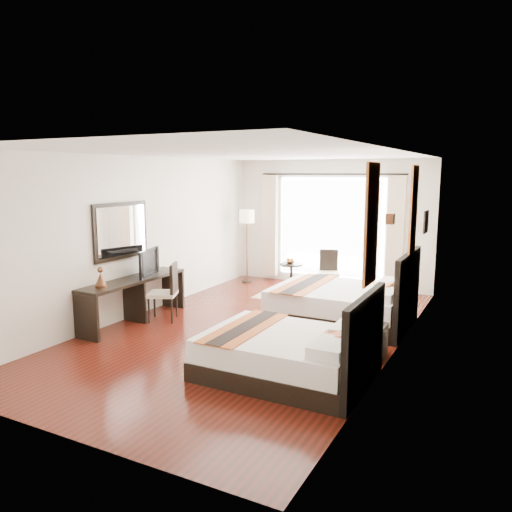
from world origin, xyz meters
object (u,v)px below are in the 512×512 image
at_px(bed_near, 291,353).
at_px(fruit_bowl, 290,262).
at_px(nightstand, 370,341).
at_px(window_chair, 329,280).
at_px(table_lamp, 374,301).
at_px(desk_chair, 164,303).
at_px(floor_lamp, 247,221).
at_px(television, 145,262).
at_px(vase, 365,321).
at_px(side_table, 291,276).
at_px(console_desk, 134,300).
at_px(bed_far, 345,303).

relative_size(bed_near, fruit_bowl, 9.66).
bearing_deg(nightstand, window_chair, 118.00).
height_order(table_lamp, window_chair, window_chair).
height_order(nightstand, table_lamp, table_lamp).
bearing_deg(desk_chair, nightstand, 153.73).
bearing_deg(window_chair, floor_lamp, -114.26).
distance_m(nightstand, window_chair, 3.77).
height_order(television, floor_lamp, floor_lamp).
bearing_deg(floor_lamp, desk_chair, -86.91).
height_order(vase, fruit_bowl, vase).
bearing_deg(desk_chair, window_chair, -144.31).
xyz_separation_m(television, floor_lamp, (0.18, 3.36, 0.43)).
relative_size(nightstand, floor_lamp, 0.28).
bearing_deg(window_chair, side_table, -105.99).
height_order(nightstand, window_chair, window_chair).
relative_size(bed_near, desk_chair, 2.05).
relative_size(bed_near, vase, 16.54).
xyz_separation_m(vase, desk_chair, (-3.58, 0.30, -0.26)).
xyz_separation_m(television, window_chair, (2.19, 3.27, -0.71)).
xyz_separation_m(television, desk_chair, (0.36, 0.04, -0.69)).
xyz_separation_m(nightstand, table_lamp, (-0.01, 0.15, 0.53)).
relative_size(console_desk, desk_chair, 2.22).
xyz_separation_m(bed_far, table_lamp, (0.81, -1.26, 0.43)).
height_order(television, window_chair, television).
distance_m(bed_near, vase, 1.16).
bearing_deg(table_lamp, nightstand, -88.05).
bearing_deg(fruit_bowl, side_table, 10.29).
bearing_deg(desk_chair, vase, 150.52).
xyz_separation_m(nightstand, television, (-3.96, 0.06, 0.76)).
distance_m(table_lamp, television, 3.97).
height_order(floor_lamp, window_chair, floor_lamp).
xyz_separation_m(console_desk, television, (0.02, 0.28, 0.61)).
bearing_deg(side_table, bed_near, -66.53).
bearing_deg(vase, television, 176.26).
bearing_deg(table_lamp, vase, -93.93).
height_order(desk_chair, side_table, desk_chair).
bearing_deg(nightstand, bed_far, 120.03).
relative_size(nightstand, television, 0.58).
bearing_deg(floor_lamp, television, -93.00).
height_order(table_lamp, console_desk, table_lamp).
bearing_deg(bed_far, vase, -64.00).
bearing_deg(table_lamp, console_desk, -174.68).
relative_size(side_table, window_chair, 0.63).
bearing_deg(vase, side_table, 126.68).
distance_m(floor_lamp, fruit_bowl, 1.44).
bearing_deg(table_lamp, fruit_bowl, 130.28).
relative_size(bed_near, television, 2.52).
height_order(console_desk, window_chair, window_chair).
bearing_deg(fruit_bowl, nightstand, -51.00).
bearing_deg(side_table, vase, -53.32).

